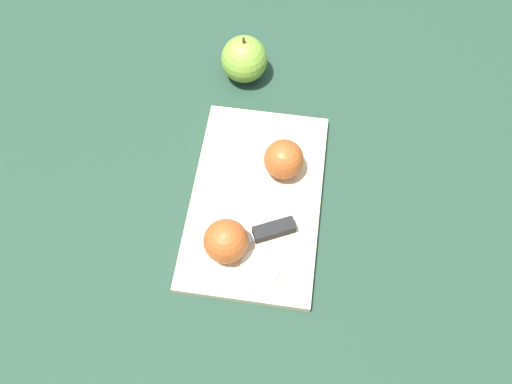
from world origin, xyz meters
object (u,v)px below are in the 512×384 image
at_px(apple_half_right, 226,241).
at_px(knife, 271,231).
at_px(apple_half_left, 284,159).
at_px(apple_whole, 244,59).

xyz_separation_m(apple_half_right, knife, (-0.04, 0.06, -0.02)).
distance_m(apple_half_left, knife, 0.12).
relative_size(apple_half_left, apple_whole, 0.68).
height_order(apple_half_right, apple_whole, apple_whole).
xyz_separation_m(knife, apple_whole, (-0.32, -0.12, 0.02)).
bearing_deg(apple_whole, knife, 20.73).
relative_size(knife, apple_whole, 1.33).
height_order(apple_half_left, knife, apple_half_left).
bearing_deg(apple_half_right, apple_whole, 44.34).
distance_m(apple_half_left, apple_whole, 0.23).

